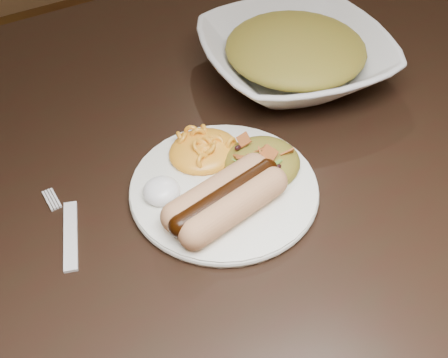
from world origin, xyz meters
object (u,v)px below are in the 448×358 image
plate (224,188)px  fork (71,235)px  table (153,207)px  serving_bowl (295,57)px

plate → fork: 0.19m
table → plate: plate is taller
plate → fork: bearing=169.8°
fork → serving_bowl: serving_bowl is taller
plate → fork: (-0.18, 0.03, -0.00)m
serving_bowl → table: bearing=-169.5°
table → plate: (0.06, -0.10, 0.10)m
plate → serving_bowl: (0.22, 0.15, 0.03)m
serving_bowl → plate: bearing=-145.5°
table → fork: size_ratio=10.44×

